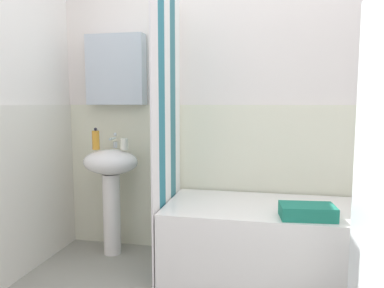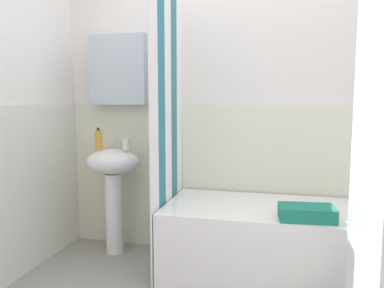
{
  "view_description": "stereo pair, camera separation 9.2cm",
  "coord_description": "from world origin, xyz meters",
  "px_view_note": "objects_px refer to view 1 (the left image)",
  "views": [
    {
      "loc": [
        0.13,
        -1.61,
        1.21
      ],
      "look_at": [
        -0.38,
        0.8,
        0.94
      ],
      "focal_mm": 33.92,
      "sensor_mm": 36.0,
      "label": 1
    },
    {
      "loc": [
        0.21,
        -1.59,
        1.21
      ],
      "look_at": [
        -0.38,
        0.8,
        0.94
      ],
      "focal_mm": 33.92,
      "sensor_mm": 36.0,
      "label": 2
    }
  ],
  "objects_px": {
    "bathtub": "(283,243)",
    "sink": "(111,178)",
    "lotion_bottle": "(369,188)",
    "towel_folded": "(307,212)",
    "toothbrush_cup": "(124,144)",
    "soap_dispenser": "(96,140)"
  },
  "relations": [
    {
      "from": "bathtub",
      "to": "sink",
      "type": "bearing_deg",
      "value": 172.79
    },
    {
      "from": "bathtub",
      "to": "lotion_bottle",
      "type": "height_order",
      "value": "lotion_bottle"
    },
    {
      "from": "bathtub",
      "to": "lotion_bottle",
      "type": "relative_size",
      "value": 8.38
    },
    {
      "from": "bathtub",
      "to": "towel_folded",
      "type": "distance_m",
      "value": 0.4
    },
    {
      "from": "toothbrush_cup",
      "to": "towel_folded",
      "type": "xyz_separation_m",
      "value": [
        1.34,
        -0.39,
        -0.34
      ]
    },
    {
      "from": "sink",
      "to": "toothbrush_cup",
      "type": "bearing_deg",
      "value": -3.1
    },
    {
      "from": "soap_dispenser",
      "to": "toothbrush_cup",
      "type": "xyz_separation_m",
      "value": [
        0.23,
        0.02,
        -0.03
      ]
    },
    {
      "from": "toothbrush_cup",
      "to": "bathtub",
      "type": "height_order",
      "value": "toothbrush_cup"
    },
    {
      "from": "soap_dispenser",
      "to": "bathtub",
      "type": "distance_m",
      "value": 1.6
    },
    {
      "from": "soap_dispenser",
      "to": "bathtub",
      "type": "bearing_deg",
      "value": -5.56
    },
    {
      "from": "sink",
      "to": "lotion_bottle",
      "type": "bearing_deg",
      "value": 3.63
    },
    {
      "from": "sink",
      "to": "toothbrush_cup",
      "type": "xyz_separation_m",
      "value": [
        0.12,
        -0.01,
        0.27
      ]
    },
    {
      "from": "sink",
      "to": "bathtub",
      "type": "distance_m",
      "value": 1.4
    },
    {
      "from": "sink",
      "to": "towel_folded",
      "type": "xyz_separation_m",
      "value": [
        1.46,
        -0.4,
        -0.07
      ]
    },
    {
      "from": "soap_dispenser",
      "to": "bathtub",
      "type": "relative_size",
      "value": 0.11
    },
    {
      "from": "lotion_bottle",
      "to": "soap_dispenser",
      "type": "bearing_deg",
      "value": -175.76
    },
    {
      "from": "sink",
      "to": "soap_dispenser",
      "type": "bearing_deg",
      "value": -164.88
    },
    {
      "from": "sink",
      "to": "towel_folded",
      "type": "distance_m",
      "value": 1.51
    },
    {
      "from": "towel_folded",
      "to": "toothbrush_cup",
      "type": "bearing_deg",
      "value": 163.67
    },
    {
      "from": "bathtub",
      "to": "lotion_bottle",
      "type": "distance_m",
      "value": 0.75
    },
    {
      "from": "sink",
      "to": "toothbrush_cup",
      "type": "height_order",
      "value": "toothbrush_cup"
    },
    {
      "from": "soap_dispenser",
      "to": "towel_folded",
      "type": "distance_m",
      "value": 1.65
    }
  ]
}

